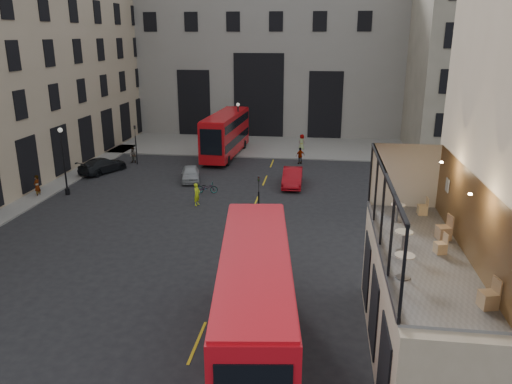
# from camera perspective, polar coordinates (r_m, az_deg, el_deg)

# --- Properties ---
(ground) EXTENTS (140.00, 140.00, 0.00)m
(ground) POSITION_cam_1_polar(r_m,az_deg,el_deg) (21.20, -1.24, -17.21)
(ground) COLOR black
(ground) RESTS_ON ground
(host_frontage) EXTENTS (3.00, 11.00, 4.50)m
(host_frontage) POSITION_cam_1_polar(r_m,az_deg,el_deg) (20.17, 17.77, -12.57)
(host_frontage) COLOR tan
(host_frontage) RESTS_ON ground
(cafe_floor) EXTENTS (3.00, 10.00, 0.10)m
(cafe_floor) POSITION_cam_1_polar(r_m,az_deg,el_deg) (19.15, 18.40, -6.58)
(cafe_floor) COLOR slate
(cafe_floor) RESTS_ON host_frontage
(gateway) EXTENTS (35.00, 10.60, 18.00)m
(gateway) POSITION_cam_1_polar(r_m,az_deg,el_deg) (65.70, 0.89, 15.22)
(gateway) COLOR gray
(gateway) RESTS_ON ground
(building_right) EXTENTS (16.60, 18.60, 20.00)m
(building_right) POSITION_cam_1_polar(r_m,az_deg,el_deg) (59.74, 25.26, 14.34)
(building_right) COLOR #A59A85
(building_right) RESTS_ON ground
(pavement_far) EXTENTS (40.00, 12.00, 0.12)m
(pavement_far) POSITION_cam_1_polar(r_m,az_deg,el_deg) (57.16, -1.35, 5.42)
(pavement_far) COLOR slate
(pavement_far) RESTS_ON ground
(traffic_light_near) EXTENTS (0.16, 0.20, 3.80)m
(traffic_light_near) POSITION_cam_1_polar(r_m,az_deg,el_deg) (30.98, 0.31, -0.61)
(traffic_light_near) COLOR black
(traffic_light_near) RESTS_ON ground
(traffic_light_far) EXTENTS (0.16, 0.20, 3.80)m
(traffic_light_far) POSITION_cam_1_polar(r_m,az_deg,el_deg) (49.51, -13.61, 5.82)
(traffic_light_far) COLOR black
(traffic_light_far) RESTS_ON ground
(street_lamp_a) EXTENTS (0.36, 0.36, 5.33)m
(street_lamp_a) POSITION_cam_1_polar(r_m,az_deg,el_deg) (41.50, -21.06, 2.87)
(street_lamp_a) COLOR black
(street_lamp_a) RESTS_ON ground
(street_lamp_b) EXTENTS (0.36, 0.36, 5.33)m
(street_lamp_b) POSITION_cam_1_polar(r_m,az_deg,el_deg) (52.83, -2.04, 6.99)
(street_lamp_b) COLOR black
(street_lamp_b) RESTS_ON ground
(bus_near) EXTENTS (3.95, 11.48, 4.49)m
(bus_near) POSITION_cam_1_polar(r_m,az_deg,el_deg) (19.21, -0.10, -12.31)
(bus_near) COLOR red
(bus_near) RESTS_ON ground
(bus_far) EXTENTS (3.14, 11.20, 4.42)m
(bus_far) POSITION_cam_1_polar(r_m,az_deg,el_deg) (51.56, -3.48, 6.80)
(bus_far) COLOR #B40C11
(bus_far) RESTS_ON ground
(car_a) EXTENTS (2.39, 4.00, 1.28)m
(car_a) POSITION_cam_1_polar(r_m,az_deg,el_deg) (43.33, -7.50, 2.09)
(car_a) COLOR #9B9FA3
(car_a) RESTS_ON ground
(car_b) EXTENTS (1.64, 4.54, 1.49)m
(car_b) POSITION_cam_1_polar(r_m,az_deg,el_deg) (41.56, 4.19, 1.68)
(car_b) COLOR #A00912
(car_b) RESTS_ON ground
(car_c) EXTENTS (3.70, 5.13, 1.38)m
(car_c) POSITION_cam_1_polar(r_m,az_deg,el_deg) (47.65, -17.13, 2.94)
(car_c) COLOR black
(car_c) RESTS_ON ground
(bicycle) EXTENTS (1.76, 0.76, 0.90)m
(bicycle) POSITION_cam_1_polar(r_m,az_deg,el_deg) (39.85, -5.64, 0.50)
(bicycle) COLOR gray
(bicycle) RESTS_ON ground
(cyclist) EXTENTS (0.57, 0.70, 1.68)m
(cyclist) POSITION_cam_1_polar(r_m,az_deg,el_deg) (36.99, -6.78, -0.26)
(cyclist) COLOR #C0DA16
(cyclist) RESTS_ON ground
(pedestrian_a) EXTENTS (0.93, 0.84, 1.57)m
(pedestrian_a) POSITION_cam_1_polar(r_m,az_deg,el_deg) (50.44, -13.85, 4.11)
(pedestrian_a) COLOR gray
(pedestrian_a) RESTS_ON ground
(pedestrian_b) EXTENTS (1.01, 1.19, 1.59)m
(pedestrian_b) POSITION_cam_1_polar(r_m,az_deg,el_deg) (59.10, -2.70, 6.54)
(pedestrian_b) COLOR gray
(pedestrian_b) RESTS_ON ground
(pedestrian_c) EXTENTS (1.02, 0.80, 1.61)m
(pedestrian_c) POSITION_cam_1_polar(r_m,az_deg,el_deg) (48.86, 5.08, 4.15)
(pedestrian_c) COLOR gray
(pedestrian_c) RESTS_ON ground
(pedestrian_d) EXTENTS (1.00, 0.95, 1.72)m
(pedestrian_d) POSITION_cam_1_polar(r_m,az_deg,el_deg) (54.86, 5.26, 5.69)
(pedestrian_d) COLOR gray
(pedestrian_d) RESTS_ON ground
(pedestrian_e) EXTENTS (0.44, 0.65, 1.74)m
(pedestrian_e) POSITION_cam_1_polar(r_m,az_deg,el_deg) (42.19, -23.74, 0.63)
(pedestrian_e) COLOR gray
(pedestrian_e) RESTS_ON ground
(cafe_table_near) EXTENTS (0.65, 0.65, 0.81)m
(cafe_table_near) POSITION_cam_1_polar(r_m,az_deg,el_deg) (16.76, 16.57, -7.75)
(cafe_table_near) COLOR beige
(cafe_table_near) RESTS_ON cafe_floor
(cafe_table_mid) EXTENTS (0.64, 0.64, 0.80)m
(cafe_table_mid) POSITION_cam_1_polar(r_m,az_deg,el_deg) (18.64, 16.49, -5.12)
(cafe_table_mid) COLOR silver
(cafe_table_mid) RESTS_ON cafe_floor
(cafe_table_far) EXTENTS (0.60, 0.60, 0.75)m
(cafe_table_far) POSITION_cam_1_polar(r_m,az_deg,el_deg) (21.64, 15.89, -2.00)
(cafe_table_far) COLOR silver
(cafe_table_far) RESTS_ON cafe_floor
(cafe_chair_a) EXTENTS (0.54, 0.54, 0.91)m
(cafe_chair_a) POSITION_cam_1_polar(r_m,az_deg,el_deg) (16.02, 25.05, -10.99)
(cafe_chair_a) COLOR tan
(cafe_chair_a) RESTS_ON cafe_floor
(cafe_chair_b) EXTENTS (0.46, 0.46, 0.76)m
(cafe_chair_b) POSITION_cam_1_polar(r_m,az_deg,el_deg) (19.11, 20.35, -5.93)
(cafe_chair_b) COLOR tan
(cafe_chair_b) RESTS_ON cafe_floor
(cafe_chair_c) EXTENTS (0.58, 0.58, 0.97)m
(cafe_chair_c) POSITION_cam_1_polar(r_m,az_deg,el_deg) (20.38, 20.68, -4.30)
(cafe_chair_c) COLOR tan
(cafe_chair_c) RESTS_ON cafe_floor
(cafe_chair_d) EXTENTS (0.41, 0.41, 0.79)m
(cafe_chair_d) POSITION_cam_1_polar(r_m,az_deg,el_deg) (22.85, 18.51, -1.88)
(cafe_chair_d) COLOR tan
(cafe_chair_d) RESTS_ON cafe_floor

